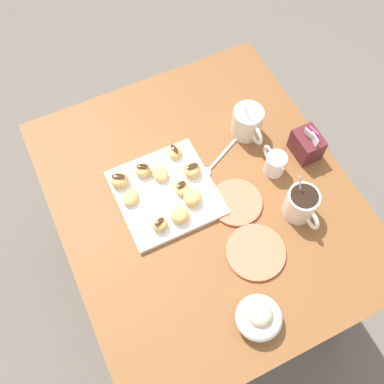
{
  "coord_description": "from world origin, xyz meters",
  "views": [
    {
      "loc": [
        0.49,
        -0.28,
        1.84
      ],
      "look_at": [
        -0.02,
        -0.03,
        0.72
      ],
      "focal_mm": 40.95,
      "sensor_mm": 36.0,
      "label": 1
    }
  ],
  "objects_px": {
    "saucer_coral_right": "(256,252)",
    "beignet_7": "(192,197)",
    "sugar_caddy": "(307,145)",
    "coffee_mug_cream_right": "(301,204)",
    "beignet_5": "(160,174)",
    "coffee_mug_cream_left": "(248,122)",
    "ice_cream_bowl": "(259,317)",
    "saucer_coral_left": "(236,202)",
    "beignet_6": "(192,170)",
    "beignet_4": "(175,152)",
    "pastry_plate_square": "(166,193)",
    "beignet_2": "(119,180)",
    "cream_pitcher_white": "(275,163)",
    "beignet_3": "(131,198)",
    "dining_table": "(203,216)",
    "beignet_1": "(181,188)",
    "beignet_0": "(160,225)",
    "beignet_9": "(180,215)",
    "beignet_8": "(143,170)"
  },
  "relations": [
    {
      "from": "saucer_coral_right",
      "to": "beignet_7",
      "type": "distance_m",
      "value": 0.23
    },
    {
      "from": "sugar_caddy",
      "to": "saucer_coral_right",
      "type": "relative_size",
      "value": 0.65
    },
    {
      "from": "coffee_mug_cream_right",
      "to": "beignet_5",
      "type": "relative_size",
      "value": 2.71
    },
    {
      "from": "coffee_mug_cream_left",
      "to": "saucer_coral_right",
      "type": "xyz_separation_m",
      "value": [
        0.36,
        -0.17,
        -0.05
      ]
    },
    {
      "from": "ice_cream_bowl",
      "to": "saucer_coral_left",
      "type": "xyz_separation_m",
      "value": [
        -0.31,
        0.11,
        -0.03
      ]
    },
    {
      "from": "beignet_6",
      "to": "beignet_4",
      "type": "bearing_deg",
      "value": -166.88
    },
    {
      "from": "pastry_plate_square",
      "to": "saucer_coral_left",
      "type": "bearing_deg",
      "value": 56.38
    },
    {
      "from": "coffee_mug_cream_right",
      "to": "beignet_2",
      "type": "xyz_separation_m",
      "value": [
        -0.3,
        -0.42,
        -0.02
      ]
    },
    {
      "from": "cream_pitcher_white",
      "to": "saucer_coral_right",
      "type": "bearing_deg",
      "value": -40.68
    },
    {
      "from": "beignet_3",
      "to": "cream_pitcher_white",
      "type": "bearing_deg",
      "value": 78.9
    },
    {
      "from": "coffee_mug_cream_right",
      "to": "pastry_plate_square",
      "type": "bearing_deg",
      "value": -124.18
    },
    {
      "from": "saucer_coral_right",
      "to": "beignet_6",
      "type": "xyz_separation_m",
      "value": [
        -0.29,
        -0.05,
        0.03
      ]
    },
    {
      "from": "saucer_coral_left",
      "to": "beignet_3",
      "type": "xyz_separation_m",
      "value": [
        -0.13,
        -0.27,
        0.03
      ]
    },
    {
      "from": "dining_table",
      "to": "beignet_3",
      "type": "bearing_deg",
      "value": -111.74
    },
    {
      "from": "sugar_caddy",
      "to": "beignet_3",
      "type": "distance_m",
      "value": 0.54
    },
    {
      "from": "beignet_1",
      "to": "beignet_2",
      "type": "bearing_deg",
      "value": -123.44
    },
    {
      "from": "dining_table",
      "to": "ice_cream_bowl",
      "type": "distance_m",
      "value": 0.4
    },
    {
      "from": "dining_table",
      "to": "beignet_0",
      "type": "distance_m",
      "value": 0.23
    },
    {
      "from": "beignet_3",
      "to": "beignet_4",
      "type": "relative_size",
      "value": 1.1
    },
    {
      "from": "beignet_4",
      "to": "beignet_5",
      "type": "relative_size",
      "value": 0.88
    },
    {
      "from": "coffee_mug_cream_left",
      "to": "pastry_plate_square",
      "type": "bearing_deg",
      "value": -73.92
    },
    {
      "from": "beignet_9",
      "to": "ice_cream_bowl",
      "type": "bearing_deg",
      "value": 9.97
    },
    {
      "from": "dining_table",
      "to": "beignet_5",
      "type": "height_order",
      "value": "beignet_5"
    },
    {
      "from": "beignet_3",
      "to": "saucer_coral_right",
      "type": "bearing_deg",
      "value": 40.52
    },
    {
      "from": "ice_cream_bowl",
      "to": "saucer_coral_left",
      "type": "height_order",
      "value": "ice_cream_bowl"
    },
    {
      "from": "ice_cream_bowl",
      "to": "beignet_8",
      "type": "relative_size",
      "value": 2.41
    },
    {
      "from": "coffee_mug_cream_left",
      "to": "beignet_8",
      "type": "distance_m",
      "value": 0.35
    },
    {
      "from": "dining_table",
      "to": "beignet_1",
      "type": "bearing_deg",
      "value": -129.81
    },
    {
      "from": "pastry_plate_square",
      "to": "coffee_mug_cream_right",
      "type": "bearing_deg",
      "value": 55.82
    },
    {
      "from": "sugar_caddy",
      "to": "ice_cream_bowl",
      "type": "xyz_separation_m",
      "value": [
        0.38,
        -0.38,
        -0.0
      ]
    },
    {
      "from": "sugar_caddy",
      "to": "saucer_coral_left",
      "type": "xyz_separation_m",
      "value": [
        0.06,
        -0.27,
        -0.04
      ]
    },
    {
      "from": "dining_table",
      "to": "ice_cream_bowl",
      "type": "xyz_separation_m",
      "value": [
        0.37,
        -0.03,
        0.16
      ]
    },
    {
      "from": "beignet_5",
      "to": "beignet_7",
      "type": "height_order",
      "value": "beignet_7"
    },
    {
      "from": "pastry_plate_square",
      "to": "beignet_5",
      "type": "xyz_separation_m",
      "value": [
        -0.05,
        0.01,
        0.02
      ]
    },
    {
      "from": "dining_table",
      "to": "coffee_mug_cream_right",
      "type": "xyz_separation_m",
      "value": [
        0.15,
        0.22,
        0.18
      ]
    },
    {
      "from": "dining_table",
      "to": "beignet_3",
      "type": "distance_m",
      "value": 0.26
    },
    {
      "from": "cream_pitcher_white",
      "to": "ice_cream_bowl",
      "type": "bearing_deg",
      "value": -35.72
    },
    {
      "from": "cream_pitcher_white",
      "to": "beignet_5",
      "type": "relative_size",
      "value": 1.91
    },
    {
      "from": "coffee_mug_cream_right",
      "to": "dining_table",
      "type": "bearing_deg",
      "value": -125.26
    },
    {
      "from": "beignet_9",
      "to": "beignet_6",
      "type": "bearing_deg",
      "value": 140.77
    },
    {
      "from": "saucer_coral_right",
      "to": "beignet_4",
      "type": "distance_m",
      "value": 0.38
    },
    {
      "from": "saucer_coral_left",
      "to": "beignet_9",
      "type": "xyz_separation_m",
      "value": [
        -0.02,
        -0.17,
        0.03
      ]
    },
    {
      "from": "coffee_mug_cream_right",
      "to": "beignet_8",
      "type": "distance_m",
      "value": 0.46
    },
    {
      "from": "beignet_3",
      "to": "beignet_6",
      "type": "distance_m",
      "value": 0.2
    },
    {
      "from": "dining_table",
      "to": "beignet_4",
      "type": "bearing_deg",
      "value": -173.33
    },
    {
      "from": "beignet_0",
      "to": "beignet_4",
      "type": "bearing_deg",
      "value": 145.57
    },
    {
      "from": "beignet_3",
      "to": "beignet_7",
      "type": "xyz_separation_m",
      "value": [
        0.08,
        0.16,
        0.0
      ]
    },
    {
      "from": "beignet_7",
      "to": "beignet_9",
      "type": "relative_size",
      "value": 1.01
    },
    {
      "from": "ice_cream_bowl",
      "to": "beignet_6",
      "type": "height_order",
      "value": "ice_cream_bowl"
    },
    {
      "from": "pastry_plate_square",
      "to": "cream_pitcher_white",
      "type": "xyz_separation_m",
      "value": [
        0.06,
        0.32,
        0.03
      ]
    }
  ]
}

